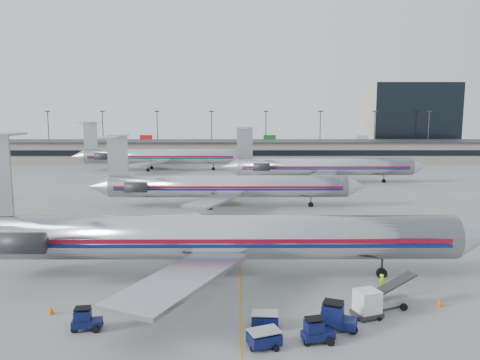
{
  "coord_description": "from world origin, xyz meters",
  "views": [
    {
      "loc": [
        -0.14,
        -43.55,
        14.57
      ],
      "look_at": [
        0.11,
        26.52,
        4.5
      ],
      "focal_mm": 35.0,
      "sensor_mm": 36.0,
      "label": 1
    }
  ],
  "objects_px": {
    "jet_second_row": "(223,186)",
    "tug_center": "(316,331)",
    "belt_loader": "(384,299)",
    "uld_container": "(367,304)",
    "jet_foreground": "(205,237)"
  },
  "relations": [
    {
      "from": "tug_center",
      "to": "belt_loader",
      "type": "distance_m",
      "value": 8.1
    },
    {
      "from": "jet_second_row",
      "to": "belt_loader",
      "type": "xyz_separation_m",
      "value": [
        13.43,
        -38.29,
        -2.62
      ]
    },
    {
      "from": "jet_second_row",
      "to": "uld_container",
      "type": "distance_m",
      "value": 41.71
    },
    {
      "from": "jet_second_row",
      "to": "jet_foreground",
      "type": "bearing_deg",
      "value": -90.95
    },
    {
      "from": "jet_second_row",
      "to": "uld_container",
      "type": "bearing_deg",
      "value": -73.67
    },
    {
      "from": "jet_second_row",
      "to": "belt_loader",
      "type": "bearing_deg",
      "value": -70.68
    },
    {
      "from": "tug_center",
      "to": "belt_loader",
      "type": "relative_size",
      "value": 0.46
    },
    {
      "from": "jet_foreground",
      "to": "jet_second_row",
      "type": "xyz_separation_m",
      "value": [
        0.53,
        31.73,
        -0.48
      ]
    },
    {
      "from": "jet_foreground",
      "to": "tug_center",
      "type": "height_order",
      "value": "jet_foreground"
    },
    {
      "from": "uld_container",
      "to": "belt_loader",
      "type": "height_order",
      "value": "belt_loader"
    },
    {
      "from": "tug_center",
      "to": "uld_container",
      "type": "distance_m",
      "value": 5.71
    },
    {
      "from": "tug_center",
      "to": "jet_foreground",
      "type": "bearing_deg",
      "value": 110.09
    },
    {
      "from": "tug_center",
      "to": "belt_loader",
      "type": "xyz_separation_m",
      "value": [
        6.0,
        5.44,
        -0.09
      ]
    },
    {
      "from": "uld_container",
      "to": "belt_loader",
      "type": "relative_size",
      "value": 0.48
    },
    {
      "from": "jet_second_row",
      "to": "tug_center",
      "type": "xyz_separation_m",
      "value": [
        7.42,
        -43.73,
        -2.53
      ]
    }
  ]
}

